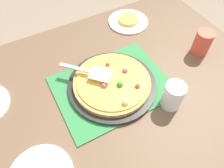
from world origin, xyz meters
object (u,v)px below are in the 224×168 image
object	(u,v)px
plate_near_left	(128,22)
served_slice_left	(128,20)
cup_near	(202,43)
pizza_pan	(112,85)
cup_far	(173,96)
pizza_server	(90,72)
pizza	(112,82)

from	to	relation	value
plate_near_left	served_slice_left	bearing A→B (deg)	0.00
plate_near_left	cup_near	bearing A→B (deg)	-63.10
pizza_pan	cup_far	bearing A→B (deg)	-48.83
plate_near_left	cup_far	size ratio (longest dim) A/B	1.83
cup_near	pizza_server	world-z (taller)	cup_near
plate_near_left	cup_near	world-z (taller)	cup_near
pizza	served_slice_left	xyz separation A→B (m)	(0.29, 0.35, -0.02)
pizza_pan	pizza_server	size ratio (longest dim) A/B	1.95
pizza	pizza_pan	bearing A→B (deg)	112.24
plate_near_left	cup_far	world-z (taller)	cup_far
plate_near_left	served_slice_left	xyz separation A→B (m)	(0.00, 0.00, 0.01)
cup_near	plate_near_left	bearing A→B (deg)	116.90
cup_near	cup_far	distance (m)	0.36
plate_near_left	cup_near	size ratio (longest dim) A/B	1.83
plate_near_left	cup_far	distance (m)	0.56
pizza	served_slice_left	size ratio (longest dim) A/B	3.00
plate_near_left	served_slice_left	distance (m)	0.01
pizza	plate_near_left	size ratio (longest dim) A/B	1.50
served_slice_left	cup_near	bearing A→B (deg)	-63.10
cup_near	pizza_server	size ratio (longest dim) A/B	0.62
served_slice_left	cup_near	size ratio (longest dim) A/B	0.92
cup_near	cup_far	xyz separation A→B (m)	(-0.31, -0.18, 0.00)
plate_near_left	pizza_server	distance (m)	0.46
served_slice_left	pizza_pan	bearing A→B (deg)	-129.98
pizza	cup_near	xyz separation A→B (m)	(0.48, -0.01, 0.03)
cup_near	cup_far	world-z (taller)	same
pizza_pan	cup_far	world-z (taller)	cup_far
plate_near_left	pizza_server	size ratio (longest dim) A/B	1.13
pizza	served_slice_left	distance (m)	0.46
cup_near	cup_far	bearing A→B (deg)	-150.73
pizza_pan	cup_far	xyz separation A→B (m)	(0.17, -0.19, 0.05)
pizza_pan	pizza	distance (m)	0.02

